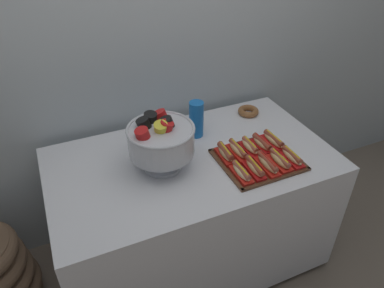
# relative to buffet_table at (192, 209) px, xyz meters

# --- Properties ---
(ground_plane) EXTENTS (10.00, 10.00, 0.00)m
(ground_plane) POSITION_rel_buffet_table_xyz_m (0.00, 0.00, -0.42)
(ground_plane) COLOR #7A6B5B
(back_wall) EXTENTS (6.00, 0.10, 2.60)m
(back_wall) POSITION_rel_buffet_table_xyz_m (0.00, 0.53, 0.88)
(back_wall) COLOR #B2BCC1
(back_wall) RESTS_ON ground_plane
(buffet_table) EXTENTS (1.50, 0.85, 0.80)m
(buffet_table) POSITION_rel_buffet_table_xyz_m (0.00, 0.00, 0.00)
(buffet_table) COLOR silver
(buffet_table) RESTS_ON ground_plane
(serving_tray) EXTENTS (0.41, 0.36, 0.01)m
(serving_tray) POSITION_rel_buffet_table_xyz_m (0.31, -0.16, 0.38)
(serving_tray) COLOR #56331E
(serving_tray) RESTS_ON buffet_table
(hot_dog_0) EXTENTS (0.06, 0.16, 0.06)m
(hot_dog_0) POSITION_rel_buffet_table_xyz_m (0.16, -0.24, 0.41)
(hot_dog_0) COLOR red
(hot_dog_0) RESTS_ON serving_tray
(hot_dog_1) EXTENTS (0.06, 0.16, 0.06)m
(hot_dog_1) POSITION_rel_buffet_table_xyz_m (0.23, -0.24, 0.42)
(hot_dog_1) COLOR red
(hot_dog_1) RESTS_ON serving_tray
(hot_dog_2) EXTENTS (0.06, 0.18, 0.06)m
(hot_dog_2) POSITION_rel_buffet_table_xyz_m (0.31, -0.24, 0.42)
(hot_dog_2) COLOR red
(hot_dog_2) RESTS_ON serving_tray
(hot_dog_3) EXTENTS (0.06, 0.16, 0.06)m
(hot_dog_3) POSITION_rel_buffet_table_xyz_m (0.38, -0.24, 0.42)
(hot_dog_3) COLOR red
(hot_dog_3) RESTS_ON serving_tray
(hot_dog_4) EXTENTS (0.06, 0.17, 0.06)m
(hot_dog_4) POSITION_rel_buffet_table_xyz_m (0.46, -0.24, 0.42)
(hot_dog_4) COLOR red
(hot_dog_4) RESTS_ON serving_tray
(hot_dog_5) EXTENTS (0.06, 0.16, 0.06)m
(hot_dog_5) POSITION_rel_buffet_table_xyz_m (0.16, -0.08, 0.42)
(hot_dog_5) COLOR red
(hot_dog_5) RESTS_ON serving_tray
(hot_dog_6) EXTENTS (0.06, 0.17, 0.06)m
(hot_dog_6) POSITION_rel_buffet_table_xyz_m (0.23, -0.08, 0.41)
(hot_dog_6) COLOR red
(hot_dog_6) RESTS_ON serving_tray
(hot_dog_7) EXTENTS (0.07, 0.16, 0.06)m
(hot_dog_7) POSITION_rel_buffet_table_xyz_m (0.31, -0.08, 0.42)
(hot_dog_7) COLOR #B21414
(hot_dog_7) RESTS_ON serving_tray
(hot_dog_8) EXTENTS (0.07, 0.16, 0.06)m
(hot_dog_8) POSITION_rel_buffet_table_xyz_m (0.38, -0.07, 0.42)
(hot_dog_8) COLOR #B21414
(hot_dog_8) RESTS_ON serving_tray
(hot_dog_9) EXTENTS (0.07, 0.18, 0.06)m
(hot_dog_9) POSITION_rel_buffet_table_xyz_m (0.46, -0.07, 0.42)
(hot_dog_9) COLOR red
(hot_dog_9) RESTS_ON serving_tray
(punch_bowl) EXTENTS (0.34, 0.34, 0.28)m
(punch_bowl) POSITION_rel_buffet_table_xyz_m (-0.17, 0.00, 0.55)
(punch_bowl) COLOR silver
(punch_bowl) RESTS_ON buffet_table
(cup_stack) EXTENTS (0.08, 0.08, 0.21)m
(cup_stack) POSITION_rel_buffet_table_xyz_m (0.11, 0.19, 0.49)
(cup_stack) COLOR blue
(cup_stack) RESTS_ON buffet_table
(donut) EXTENTS (0.13, 0.13, 0.04)m
(donut) POSITION_rel_buffet_table_xyz_m (0.51, 0.28, 0.40)
(donut) COLOR brown
(donut) RESTS_ON buffet_table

